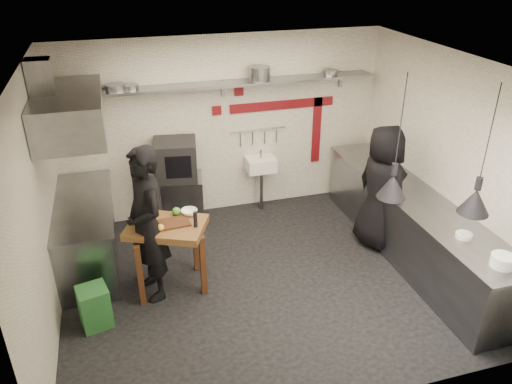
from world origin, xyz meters
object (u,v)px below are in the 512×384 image
object	(u,v)px
oven_stand	(183,201)
chef_left	(147,225)
chef_right	(382,188)
prep_table	(169,256)
combi_oven	(175,160)
green_bin	(95,307)

from	to	relation	value
oven_stand	chef_left	size ratio (longest dim) A/B	0.41
chef_right	prep_table	bearing A→B (deg)	78.53
oven_stand	chef_right	size ratio (longest dim) A/B	0.44
prep_table	chef_left	bearing A→B (deg)	-139.74
combi_oven	green_bin	world-z (taller)	combi_oven
oven_stand	combi_oven	world-z (taller)	combi_oven
chef_left	chef_right	bearing A→B (deg)	77.61
green_bin	prep_table	size ratio (longest dim) A/B	0.54
combi_oven	chef_left	distance (m)	1.71
green_bin	oven_stand	bearing A→B (deg)	56.32
oven_stand	prep_table	size ratio (longest dim) A/B	0.87
green_bin	chef_right	size ratio (longest dim) A/B	0.28
oven_stand	chef_right	distance (m)	2.97
combi_oven	prep_table	bearing A→B (deg)	-93.28
green_bin	prep_table	world-z (taller)	prep_table
oven_stand	chef_left	bearing A→B (deg)	-102.71
prep_table	chef_right	distance (m)	3.05
combi_oven	chef_right	world-z (taller)	chef_right
oven_stand	combi_oven	distance (m)	0.69
chef_left	chef_right	distance (m)	3.25
combi_oven	prep_table	world-z (taller)	combi_oven
combi_oven	chef_right	xyz separation A→B (m)	(2.67, -1.36, -0.18)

